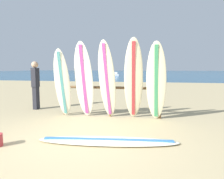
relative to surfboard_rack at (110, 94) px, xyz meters
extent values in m
plane|color=tan|center=(-0.22, -2.46, -0.69)|extent=(120.00, 120.00, 0.00)
cube|color=navy|center=(-0.22, 55.54, -0.69)|extent=(120.00, 80.00, 0.01)
cylinder|color=brown|center=(-1.50, 0.00, -0.16)|extent=(0.09, 0.09, 1.05)
cylinder|color=brown|center=(0.00, 0.00, -0.16)|extent=(0.09, 0.09, 1.05)
cylinder|color=brown|center=(1.50, 0.00, -0.16)|extent=(0.09, 0.09, 1.05)
cylinder|color=brown|center=(0.00, 0.00, 0.21)|extent=(3.10, 0.08, 0.08)
ellipsoid|color=silver|center=(-1.37, -0.43, 0.34)|extent=(0.53, 0.75, 2.06)
cube|color=teal|center=(-1.37, -0.43, 0.34)|extent=(0.15, 0.66, 1.90)
ellipsoid|color=white|center=(-0.73, -0.33, 0.44)|extent=(0.56, 0.66, 2.26)
cube|color=#A53F8C|center=(-0.73, -0.33, 0.44)|extent=(0.11, 0.62, 2.08)
ellipsoid|color=beige|center=(-0.01, -0.39, 0.44)|extent=(0.53, 0.86, 2.27)
cube|color=#A53F8C|center=(-0.01, -0.39, 0.44)|extent=(0.14, 0.79, 2.09)
ellipsoid|color=beige|center=(0.75, -0.44, 0.46)|extent=(0.59, 1.09, 2.29)
cube|color=#B73338|center=(0.75, -0.44, 0.46)|extent=(0.16, 0.99, 2.11)
ellipsoid|color=beige|center=(1.37, -0.44, 0.41)|extent=(0.59, 0.87, 2.20)
cube|color=#388C59|center=(1.37, -0.44, 0.41)|extent=(0.15, 0.79, 2.03)
ellipsoid|color=silver|center=(0.39, -2.24, -0.65)|extent=(2.90, 0.89, 0.07)
cube|color=#3372B2|center=(0.39, -2.24, -0.65)|extent=(2.62, 0.39, 0.08)
cube|color=#26262D|center=(-2.87, 0.62, -0.28)|extent=(0.16, 0.23, 0.81)
cube|color=#26262D|center=(-2.87, 0.62, 0.47)|extent=(0.18, 0.28, 0.69)
sphere|color=tan|center=(-2.87, 0.62, 0.93)|extent=(0.23, 0.23, 0.23)
cube|color=silver|center=(-5.09, 30.39, -0.51)|extent=(1.66, 2.59, 0.35)
cube|color=silver|center=(-5.09, 30.39, -0.15)|extent=(0.96, 1.02, 0.36)
camera|label=1|loc=(1.22, -6.23, 0.83)|focal=33.33mm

